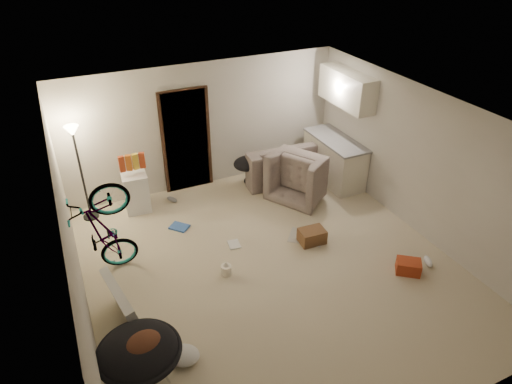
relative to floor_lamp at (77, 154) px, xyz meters
name	(u,v)px	position (x,y,z in m)	size (l,w,h in m)	color
floor	(272,267)	(2.40, -2.65, -1.32)	(5.50, 6.00, 0.02)	beige
ceiling	(275,118)	(2.40, -2.65, 1.20)	(5.50, 6.00, 0.02)	white
wall_back	(204,126)	(2.40, 0.36, -0.06)	(5.50, 0.02, 2.50)	beige
wall_front	(418,357)	(2.40, -5.66, -0.06)	(5.50, 0.02, 2.50)	beige
wall_left	(72,251)	(-0.36, -2.65, -0.06)	(0.02, 6.00, 2.50)	beige
wall_right	(422,163)	(5.16, -2.65, -0.06)	(0.02, 6.00, 2.50)	beige
doorway	(186,141)	(2.00, 0.32, -0.29)	(0.85, 0.10, 2.04)	black
door_trim	(186,142)	(2.00, 0.29, -0.29)	(0.97, 0.04, 2.10)	#382013
floor_lamp	(77,154)	(0.00, 0.00, 0.00)	(0.28, 0.28, 1.81)	black
kitchen_counter	(334,160)	(4.83, -0.65, -0.87)	(0.60, 1.50, 0.88)	silver
counter_top	(336,140)	(4.83, -0.65, -0.41)	(0.64, 1.54, 0.04)	gray
kitchen_uppers	(347,88)	(4.96, -0.65, 0.64)	(0.38, 1.40, 0.65)	silver
sofa	(289,165)	(4.02, -0.20, -1.02)	(1.98, 0.77, 0.58)	#343B34
armchair	(305,177)	(4.02, -0.87, -0.96)	(1.07, 0.94, 0.70)	#343B34
bicycle	(108,249)	(0.10, -1.71, -0.87)	(0.58, 1.67, 0.88)	black
mini_fridge	(136,192)	(0.86, -0.10, -0.93)	(0.44, 0.44, 0.75)	white
snack_box_0	(122,164)	(0.69, -0.10, -0.31)	(0.10, 0.07, 0.30)	#A23518
snack_box_1	(129,163)	(0.81, -0.10, -0.31)	(0.10, 0.07, 0.30)	#C75C18
snack_box_2	(135,162)	(0.93, -0.10, -0.31)	(0.10, 0.07, 0.30)	yellow
snack_box_3	(142,160)	(1.05, -0.10, -0.31)	(0.10, 0.07, 0.30)	#A23518
saucer_chair	(140,357)	(0.10, -3.86, -0.89)	(0.99, 0.99, 0.70)	silver
hoodie	(143,345)	(0.15, -3.89, -0.69)	(0.48, 0.40, 0.22)	#4D291A
sofa_drape	(247,163)	(3.07, -0.20, -0.77)	(0.56, 0.46, 0.28)	black
tv_box	(125,306)	(0.10, -2.88, -0.97)	(0.12, 1.01, 0.67)	silver
drink_case_a	(312,236)	(3.31, -2.35, -1.18)	(0.43, 0.31, 0.25)	brown
drink_case_b	(408,267)	(4.28, -3.64, -1.20)	(0.36, 0.27, 0.21)	#A23518
juicer	(226,269)	(1.69, -2.50, -1.21)	(0.16, 0.16, 0.24)	white
newspaper	(306,237)	(3.29, -2.20, -1.30)	(0.44, 0.57, 0.01)	#B4B0A6
book_blue	(179,227)	(1.38, -1.01, -1.29)	(0.24, 0.32, 0.03)	#2C53A2
book_white	(234,244)	(2.08, -1.88, -1.30)	(0.19, 0.25, 0.02)	silver
shoe_1	(172,199)	(1.51, -0.10, -1.26)	(0.25, 0.10, 0.09)	slate
shoe_2	(159,362)	(0.32, -3.72, -1.26)	(0.28, 0.11, 0.10)	#2C53A2
shoe_4	(428,261)	(4.70, -3.62, -1.26)	(0.27, 0.11, 0.10)	white
clothes_lump_b	(253,180)	(3.23, -0.10, -1.24)	(0.41, 0.36, 0.13)	black
clothes_lump_c	(184,355)	(0.62, -3.76, -1.24)	(0.41, 0.35, 0.13)	silver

